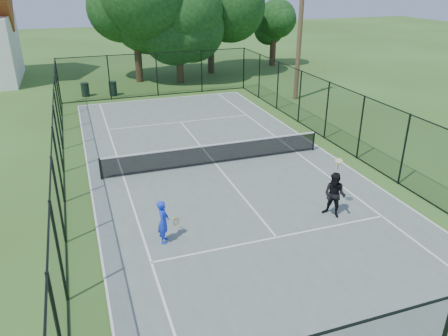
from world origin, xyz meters
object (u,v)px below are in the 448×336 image
object	(u,v)px
player_black	(335,195)
tennis_net	(215,153)
trash_bin_left	(85,90)
trash_bin_right	(113,88)
utility_pole	(299,41)
player_blue	(163,222)

from	to	relation	value
player_black	tennis_net	bearing A→B (deg)	113.21
trash_bin_left	player_black	distance (m)	21.56
trash_bin_right	player_black	size ratio (longest dim) A/B	0.49
trash_bin_right	utility_pole	xyz separation A→B (m)	(11.76, -5.10, 3.39)
trash_bin_right	utility_pole	world-z (taller)	utility_pole
trash_bin_right	utility_pole	size ratio (longest dim) A/B	0.13
tennis_net	player_blue	distance (m)	6.44
trash_bin_left	player_blue	size ratio (longest dim) A/B	0.65
tennis_net	trash_bin_left	world-z (taller)	tennis_net
trash_bin_left	trash_bin_right	bearing A→B (deg)	-12.09
tennis_net	player_black	bearing A→B (deg)	-66.79
utility_pole	player_black	bearing A→B (deg)	-113.11
player_black	trash_bin_right	bearing A→B (deg)	105.36
tennis_net	player_black	distance (m)	6.29
trash_bin_right	utility_pole	distance (m)	13.26
trash_bin_right	player_blue	world-z (taller)	player_blue
trash_bin_left	player_black	bearing A→B (deg)	-70.13
tennis_net	utility_pole	size ratio (longest dim) A/B	1.32
player_blue	player_black	size ratio (longest dim) A/B	0.72
trash_bin_left	utility_pole	size ratio (longest dim) A/B	0.12
tennis_net	trash_bin_left	distance (m)	15.29
player_black	trash_bin_left	bearing A→B (deg)	109.87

